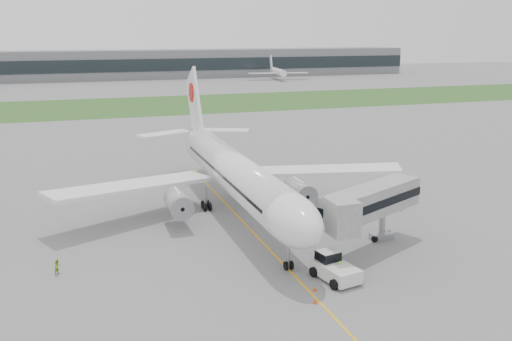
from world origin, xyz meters
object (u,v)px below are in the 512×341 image
object	(u,v)px
airliner	(233,171)
ground_crew_near	(339,270)
pushback_tug	(334,267)
jet_bridge	(368,204)

from	to	relation	value
airliner	ground_crew_near	world-z (taller)	airliner
pushback_tug	airliner	bearing A→B (deg)	86.65
jet_bridge	airliner	bearing A→B (deg)	93.50
pushback_tug	ground_crew_near	distance (m)	0.60
airliner	ground_crew_near	xyz separation A→B (m)	(3.87, -23.47, -4.75)
airliner	pushback_tug	bearing A→B (deg)	-81.67
airliner	jet_bridge	world-z (taller)	airliner
airliner	ground_crew_near	size ratio (longest dim) A/B	29.61
ground_crew_near	airliner	bearing A→B (deg)	-120.53
ground_crew_near	jet_bridge	bearing A→B (deg)	-176.27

